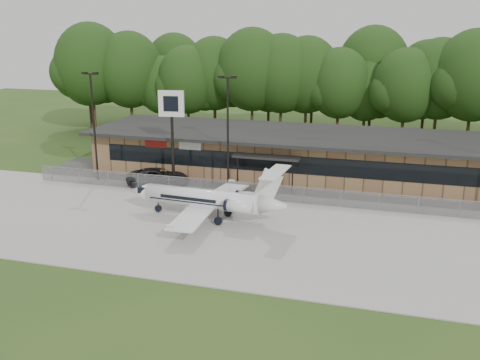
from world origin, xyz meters
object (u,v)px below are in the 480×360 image
(business_jet, at_px, (209,200))
(terminal, at_px, (299,153))
(pole_sign, at_px, (172,114))
(suv, at_px, (158,177))

(business_jet, bearing_deg, terminal, 77.17)
(pole_sign, bearing_deg, business_jet, -58.21)
(suv, height_order, pole_sign, pole_sign)
(suv, distance_m, pole_sign, 6.12)
(business_jet, height_order, pole_sign, pole_sign)
(business_jet, xyz_separation_m, suv, (-7.49, 7.27, -0.78))
(terminal, height_order, suv, terminal)
(terminal, distance_m, pole_sign, 13.34)
(business_jet, distance_m, suv, 10.47)
(suv, bearing_deg, business_jet, -148.63)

